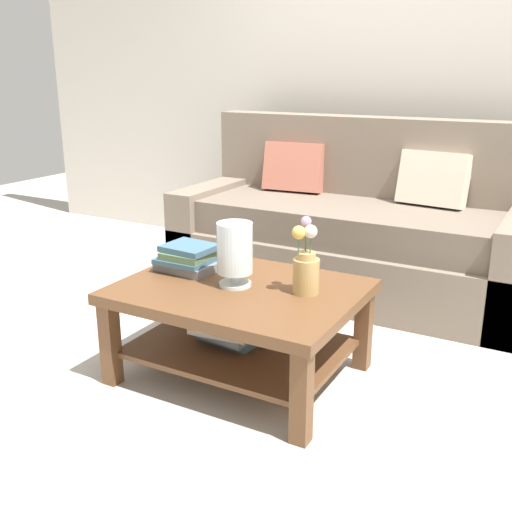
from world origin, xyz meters
TOP-DOWN VIEW (x-y plane):
  - ground_plane at (0.00, 0.00)m, footprint 10.00×10.00m
  - back_wall at (0.00, 1.65)m, footprint 6.40×0.12m
  - couch at (-0.05, 0.96)m, footprint 2.17×0.90m
  - coffee_table at (-0.09, -0.40)m, footprint 1.04×0.79m
  - book_stack_main at (-0.41, -0.33)m, footprint 0.29×0.22m
  - glass_hurricane_vase at (-0.11, -0.40)m, footprint 0.16×0.16m
  - flower_pitcher at (0.20, -0.33)m, footprint 0.11×0.12m

SIDE VIEW (x-z plane):
  - ground_plane at x=0.00m, z-range 0.00..0.00m
  - coffee_table at x=-0.09m, z-range 0.09..0.53m
  - couch at x=-0.05m, z-range -0.17..0.89m
  - book_stack_main at x=-0.41m, z-range 0.43..0.56m
  - flower_pitcher at x=0.20m, z-range 0.39..0.72m
  - glass_hurricane_vase at x=-0.11m, z-range 0.45..0.74m
  - back_wall at x=0.00m, z-range 0.00..2.70m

